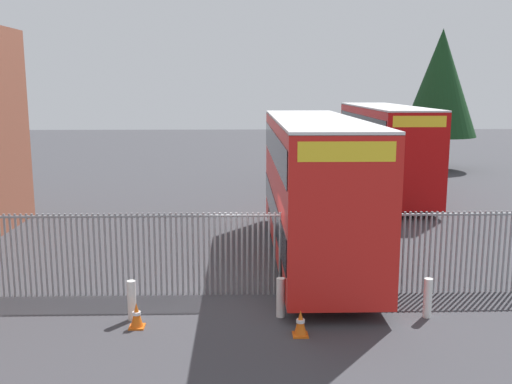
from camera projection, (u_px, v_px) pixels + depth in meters
name	position (u px, v px, depth m)	size (l,w,h in m)	color
ground_plane	(253.00, 223.00, 23.23)	(100.00, 100.00, 0.00)	#3D3D42
palisade_fence	(250.00, 251.00, 15.14)	(16.27, 0.14, 2.35)	gray
double_decker_bus_near_gate	(314.00, 183.00, 18.14)	(2.54, 10.81, 4.42)	red
double_decker_bus_behind_fence_left	(385.00, 147.00, 28.54)	(2.54, 10.81, 4.42)	#B70C0C
bollard_near_left	(132.00, 300.00, 13.61)	(0.20, 0.20, 0.95)	silver
bollard_center_front	(281.00, 298.00, 13.79)	(0.20, 0.20, 0.95)	silver
bollard_near_right	(428.00, 298.00, 13.77)	(0.20, 0.20, 0.95)	silver
traffic_cone_by_gate	(300.00, 323.00, 12.77)	(0.34, 0.34, 0.59)	orange
traffic_cone_mid_forecourt	(137.00, 315.00, 13.20)	(0.34, 0.34, 0.59)	orange
tree_tall_back	(441.00, 83.00, 37.29)	(4.74, 4.74, 8.92)	#4C3823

